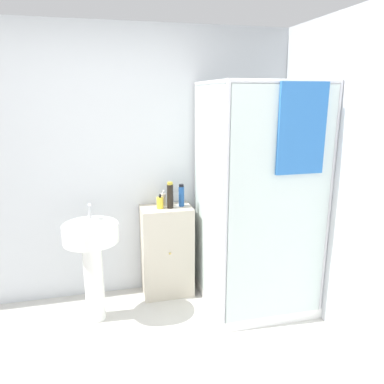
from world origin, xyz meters
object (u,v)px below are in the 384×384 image
shampoo_bottle_tall_black (170,195)px  lotion_bottle_white (163,200)px  sink (92,252)px  soap_dispenser (160,203)px  shampoo_bottle_blue (181,196)px

shampoo_bottle_tall_black → lotion_bottle_white: (-0.05, 0.08, -0.06)m
lotion_bottle_white → sink: bearing=-153.5°
sink → shampoo_bottle_tall_black: shampoo_bottle_tall_black is taller
soap_dispenser → shampoo_bottle_blue: bearing=5.6°
soap_dispenser → shampoo_bottle_tall_black: size_ratio=0.55×
sink → lotion_bottle_white: 0.81m
soap_dispenser → lotion_bottle_white: lotion_bottle_white is taller
shampoo_bottle_tall_black → shampoo_bottle_blue: bearing=17.3°
soap_dispenser → lotion_bottle_white: bearing=56.4°
sink → lotion_bottle_white: lotion_bottle_white is taller
soap_dispenser → shampoo_bottle_tall_black: 0.11m
shampoo_bottle_tall_black → lotion_bottle_white: shampoo_bottle_tall_black is taller
soap_dispenser → lotion_bottle_white: size_ratio=0.90×
shampoo_bottle_tall_black → shampoo_bottle_blue: (0.11, 0.04, -0.02)m
soap_dispenser → shampoo_bottle_tall_black: shampoo_bottle_tall_black is taller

